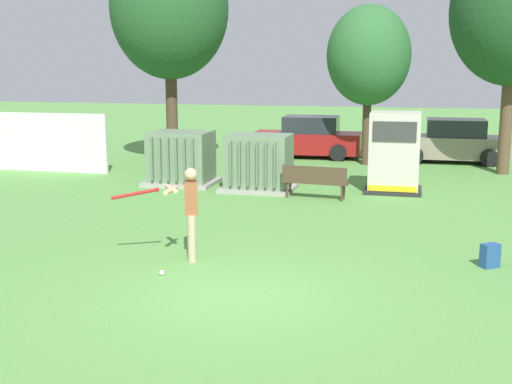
# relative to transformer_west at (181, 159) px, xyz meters

# --- Properties ---
(ground_plane) EXTENTS (96.00, 96.00, 0.00)m
(ground_plane) POSITION_rel_transformer_west_xyz_m (4.30, -9.23, -0.79)
(ground_plane) COLOR #5B9947
(fence_panel) EXTENTS (4.80, 0.12, 2.00)m
(fence_panel) POSITION_rel_transformer_west_xyz_m (-5.48, 1.27, 0.21)
(fence_panel) COLOR silver
(fence_panel) RESTS_ON ground
(transformer_west) EXTENTS (2.10, 1.70, 1.62)m
(transformer_west) POSITION_rel_transformer_west_xyz_m (0.00, 0.00, 0.00)
(transformer_west) COLOR #9E9B93
(transformer_west) RESTS_ON ground
(transformer_mid_west) EXTENTS (2.10, 1.70, 1.62)m
(transformer_mid_west) POSITION_rel_transformer_west_xyz_m (2.53, -0.36, 0.00)
(transformer_mid_west) COLOR #9E9B93
(transformer_mid_west) RESTS_ON ground
(generator_enclosure) EXTENTS (1.60, 1.40, 2.30)m
(generator_enclosure) POSITION_rel_transformer_west_xyz_m (6.37, 0.27, 0.35)
(generator_enclosure) COLOR #262626
(generator_enclosure) RESTS_ON ground
(park_bench) EXTENTS (1.83, 0.59, 0.92)m
(park_bench) POSITION_rel_transformer_west_xyz_m (4.32, -1.30, -0.25)
(park_bench) COLOR #4C3828
(park_bench) RESTS_ON ground
(batter) EXTENTS (1.59, 0.82, 1.74)m
(batter) POSITION_rel_transformer_west_xyz_m (2.86, -7.46, 0.19)
(batter) COLOR tan
(batter) RESTS_ON ground
(sports_ball) EXTENTS (0.09, 0.09, 0.09)m
(sports_ball) POSITION_rel_transformer_west_xyz_m (2.73, -8.57, -0.74)
(sports_ball) COLOR white
(sports_ball) RESTS_ON ground
(backpack) EXTENTS (0.38, 0.37, 0.44)m
(backpack) POSITION_rel_transformer_west_xyz_m (8.35, -6.71, -0.57)
(backpack) COLOR #264C8C
(backpack) RESTS_ON ground
(tree_left) EXTENTS (4.24, 4.24, 8.11)m
(tree_left) POSITION_rel_transformer_west_xyz_m (-1.85, 4.17, 4.78)
(tree_left) COLOR #4C3828
(tree_left) RESTS_ON ground
(tree_center_left) EXTENTS (2.99, 2.99, 5.71)m
(tree_center_left) POSITION_rel_transformer_west_xyz_m (5.17, 5.43, 3.13)
(tree_center_left) COLOR #4C3828
(tree_center_left) RESTS_ON ground
(parked_car_leftmost) EXTENTS (4.24, 2.01, 1.62)m
(parked_car_leftmost) POSITION_rel_transformer_west_xyz_m (2.81, 6.88, -0.04)
(parked_car_leftmost) COLOR maroon
(parked_car_leftmost) RESTS_ON ground
(parked_car_left_of_center) EXTENTS (4.21, 1.94, 1.62)m
(parked_car_left_of_center) POSITION_rel_transformer_west_xyz_m (8.26, 6.78, -0.04)
(parked_car_left_of_center) COLOR gray
(parked_car_left_of_center) RESTS_ON ground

